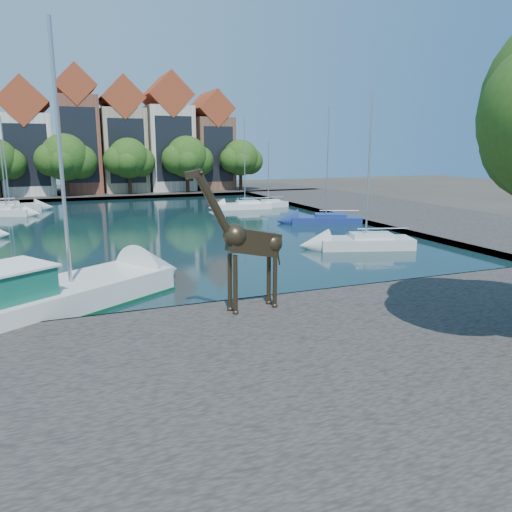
{
  "coord_description": "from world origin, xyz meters",
  "views": [
    {
      "loc": [
        -7.01,
        -19.22,
        6.82
      ],
      "look_at": [
        0.37,
        -0.45,
        2.39
      ],
      "focal_mm": 35.0,
      "sensor_mm": 36.0,
      "label": 1
    }
  ],
  "objects": [
    {
      "name": "ground",
      "position": [
        0.0,
        0.0,
        0.0
      ],
      "size": [
        160.0,
        160.0,
        0.0
      ],
      "primitive_type": "plane",
      "color": "#38332B",
      "rests_on": "ground"
    },
    {
      "name": "water_basin",
      "position": [
        0.0,
        24.0,
        0.04
      ],
      "size": [
        38.0,
        50.0,
        0.08
      ],
      "primitive_type": "cube",
      "color": "black",
      "rests_on": "ground"
    },
    {
      "name": "near_quay",
      "position": [
        0.0,
        -7.0,
        0.25
      ],
      "size": [
        50.0,
        14.0,
        0.5
      ],
      "primitive_type": "cube",
      "color": "#46413C",
      "rests_on": "ground"
    },
    {
      "name": "far_quay",
      "position": [
        0.0,
        56.0,
        0.25
      ],
      "size": [
        60.0,
        16.0,
        0.5
      ],
      "primitive_type": "cube",
      "color": "#46413C",
      "rests_on": "ground"
    },
    {
      "name": "right_quay",
      "position": [
        25.0,
        24.0,
        0.25
      ],
      "size": [
        14.0,
        52.0,
        0.5
      ],
      "primitive_type": "cube",
      "color": "#46413C",
      "rests_on": "ground"
    },
    {
      "name": "townhouse_west_inner",
      "position": [
        -10.5,
        55.99,
        7.35
      ],
      "size": [
        6.43,
        9.18,
        15.15
      ],
      "color": "silver",
      "rests_on": "far_quay"
    },
    {
      "name": "townhouse_center",
      "position": [
        -4.0,
        55.99,
        8.36
      ],
      "size": [
        5.44,
        9.18,
        16.93
      ],
      "color": "brown",
      "rests_on": "far_quay"
    },
    {
      "name": "townhouse_east_inner",
      "position": [
        2.0,
        55.99,
        7.73
      ],
      "size": [
        5.94,
        9.18,
        15.79
      ],
      "color": "tan",
      "rests_on": "far_quay"
    },
    {
      "name": "townhouse_east_mid",
      "position": [
        8.5,
        55.99,
        8.1
      ],
      "size": [
        6.43,
        9.18,
        16.65
      ],
      "color": "beige",
      "rests_on": "far_quay"
    },
    {
      "name": "townhouse_east_end",
      "position": [
        15.0,
        55.99,
        7.11
      ],
      "size": [
        5.44,
        9.18,
        14.43
      ],
      "color": "brown",
      "rests_on": "far_quay"
    },
    {
      "name": "far_tree_mid_west",
      "position": [
        -5.89,
        50.49,
        5.29
      ],
      "size": [
        7.8,
        6.0,
        8.0
      ],
      "color": "#332114",
      "rests_on": "far_quay"
    },
    {
      "name": "far_tree_mid_east",
      "position": [
        2.1,
        50.49,
        5.13
      ],
      "size": [
        7.02,
        5.4,
        7.52
      ],
      "color": "#332114",
      "rests_on": "far_quay"
    },
    {
      "name": "far_tree_east",
      "position": [
        10.11,
        50.49,
        5.24
      ],
      "size": [
        7.54,
        5.8,
        7.84
      ],
      "color": "#332114",
      "rests_on": "far_quay"
    },
    {
      "name": "far_tree_far_east",
      "position": [
        18.09,
        50.49,
        5.08
      ],
      "size": [
        6.76,
        5.2,
        7.36
      ],
      "color": "#332114",
      "rests_on": "far_quay"
    },
    {
      "name": "giraffe_statue",
      "position": [
        -0.44,
        -1.54,
        3.23
      ],
      "size": [
        3.89,
        0.91,
        5.55
      ],
      "color": "#312718",
      "rests_on": "near_quay"
    },
    {
      "name": "motorsailer",
      "position": [
        -8.33,
        1.79,
        0.97
      ],
      "size": [
        11.53,
        9.16,
        11.64
      ],
      "color": "silver",
      "rests_on": "water_basin"
    },
    {
      "name": "sailboat_left_d",
      "position": [
        -12.0,
        35.78,
        0.63
      ],
      "size": [
        4.84,
        3.18,
        8.97
      ],
      "color": "silver",
      "rests_on": "water_basin"
    },
    {
      "name": "sailboat_left_e",
      "position": [
        -12.0,
        39.24,
        0.67
      ],
      "size": [
        6.16,
        2.8,
        9.77
      ],
      "color": "beige",
      "rests_on": "water_basin"
    },
    {
      "name": "sailboat_right_a",
      "position": [
        12.0,
        8.88,
        0.64
      ],
      "size": [
        6.62,
        3.95,
        10.27
      ],
      "color": "silver",
      "rests_on": "water_basin"
    },
    {
      "name": "sailboat_right_b",
      "position": [
        15.0,
        19.65,
        0.57
      ],
      "size": [
        6.5,
        4.36,
        10.09
      ],
      "color": "navy",
      "rests_on": "water_basin"
    },
    {
      "name": "sailboat_right_c",
      "position": [
        12.0,
        32.48,
        0.57
      ],
      "size": [
        5.89,
        2.8,
        9.6
      ],
      "color": "white",
      "rests_on": "water_basin"
    },
    {
      "name": "sailboat_right_d",
      "position": [
        15.0,
        32.92,
        0.55
      ],
      "size": [
        4.56,
        1.98,
        7.32
      ],
      "color": "silver",
      "rests_on": "water_basin"
    }
  ]
}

